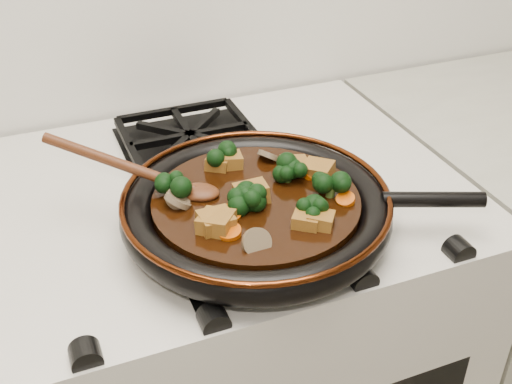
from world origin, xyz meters
name	(u,v)px	position (x,y,z in m)	size (l,w,h in m)	color
stove	(225,380)	(0.00, 1.69, 0.45)	(0.76, 0.60, 0.90)	beige
burner_grate_front	(249,230)	(0.00, 1.55, 0.91)	(0.23, 0.23, 0.03)	black
burner_grate_back	(190,140)	(0.00, 1.83, 0.91)	(0.23, 0.23, 0.03)	black
skillet	(257,208)	(0.01, 1.56, 0.94)	(0.48, 0.37, 0.05)	black
braising_sauce	(256,205)	(0.01, 1.56, 0.95)	(0.29, 0.29, 0.02)	black
tofu_cube_0	(320,220)	(0.07, 1.47, 0.97)	(0.03, 0.03, 0.02)	brown
tofu_cube_1	(218,162)	(-0.01, 1.66, 0.97)	(0.04, 0.03, 0.02)	brown
tofu_cube_2	(306,220)	(0.05, 1.48, 0.97)	(0.03, 0.03, 0.02)	brown
tofu_cube_3	(228,161)	(0.01, 1.65, 0.97)	(0.04, 0.04, 0.02)	brown
tofu_cube_4	(251,193)	(0.01, 1.56, 0.97)	(0.04, 0.04, 0.02)	brown
tofu_cube_5	(318,171)	(0.12, 1.58, 0.97)	(0.04, 0.04, 0.02)	brown
tofu_cube_6	(216,222)	(-0.06, 1.51, 0.97)	(0.04, 0.04, 0.02)	brown
tofu_cube_7	(216,223)	(-0.06, 1.51, 0.97)	(0.04, 0.04, 0.02)	brown
tofu_cube_8	(295,166)	(0.09, 1.60, 0.97)	(0.04, 0.04, 0.02)	brown
broccoli_floret_0	(331,189)	(0.11, 1.52, 0.97)	(0.06, 0.06, 0.06)	black
broccoli_floret_1	(169,189)	(-0.10, 1.60, 0.97)	(0.06, 0.06, 0.06)	black
broccoli_floret_2	(312,212)	(0.06, 1.49, 0.97)	(0.06, 0.06, 0.05)	black
broccoli_floret_3	(222,158)	(0.00, 1.66, 0.97)	(0.06, 0.06, 0.05)	black
broccoli_floret_4	(288,173)	(0.07, 1.58, 0.97)	(0.06, 0.06, 0.06)	black
broccoli_floret_5	(246,202)	(-0.01, 1.54, 0.97)	(0.06, 0.06, 0.05)	black
broccoli_floret_6	(253,199)	(0.00, 1.54, 0.97)	(0.06, 0.06, 0.05)	black
carrot_coin_0	(311,173)	(0.11, 1.58, 0.96)	(0.03, 0.03, 0.01)	#B94405
carrot_coin_1	(229,232)	(-0.05, 1.49, 0.96)	(0.03, 0.03, 0.01)	#B94405
carrot_coin_2	(345,199)	(0.12, 1.50, 0.96)	(0.03, 0.03, 0.01)	#B94405
carrot_coin_3	(230,214)	(-0.03, 1.53, 0.96)	(0.03, 0.03, 0.01)	#B94405
mushroom_slice_0	(257,242)	(-0.03, 1.46, 0.97)	(0.04, 0.04, 0.01)	brown
mushroom_slice_1	(178,201)	(-0.09, 1.58, 0.97)	(0.04, 0.04, 0.01)	brown
mushroom_slice_2	(178,199)	(-0.09, 1.59, 0.97)	(0.03, 0.03, 0.01)	brown
mushroom_slice_3	(269,156)	(0.07, 1.65, 0.97)	(0.03, 0.03, 0.01)	brown
wooden_spoon	(156,177)	(-0.11, 1.63, 0.98)	(0.14, 0.10, 0.23)	#4D2410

